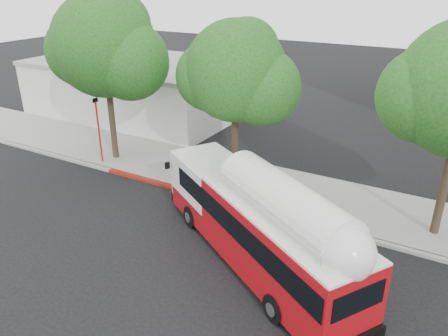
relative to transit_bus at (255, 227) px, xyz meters
The scene contains 9 objects.
ground 3.43m from the transit_bus, behind, with size 120.00×120.00×0.00m, color black.
sidewalk 7.19m from the transit_bus, 115.43° to the left, with size 60.00×5.00×0.15m, color gray.
curb_strip 5.05m from the transit_bus, 128.86° to the left, with size 60.00×0.30×0.15m, color gray.
red_curb_segment 7.25m from the transit_bus, 148.11° to the left, with size 10.00×0.32×0.16m, color maroon.
street_tree_left 13.68m from the transit_bus, 154.92° to the left, with size 6.67×5.80×9.74m.
street_tree_mid 8.13m from the transit_bus, 121.45° to the left, with size 5.75×5.00×8.62m.
low_commercial_bldg 21.94m from the transit_bus, 140.87° to the left, with size 16.20×10.20×4.25m.
transit_bus is the anchor object (origin of this frame).
signal_pole 13.07m from the transit_bus, 160.09° to the left, with size 0.11×0.38×4.01m.
Camera 1 is at (8.97, -12.88, 10.47)m, focal length 35.00 mm.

